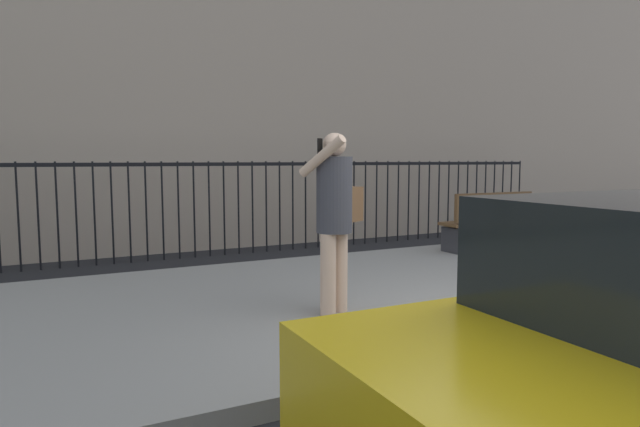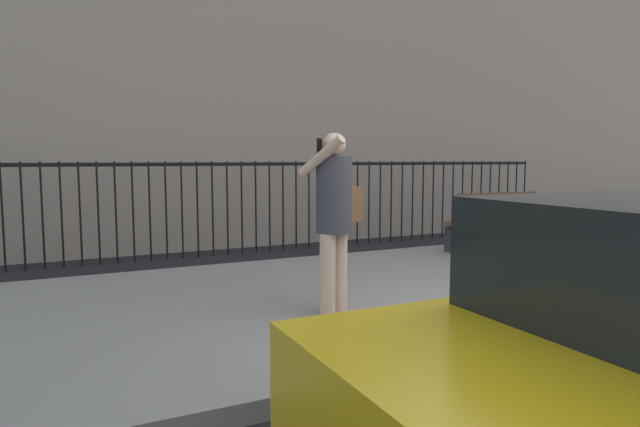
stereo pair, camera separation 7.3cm
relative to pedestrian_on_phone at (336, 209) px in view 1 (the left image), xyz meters
The scene contains 5 objects.
ground_plane 2.20m from the pedestrian_on_phone, 53.12° to the right, with size 60.00×60.00×0.00m, color black.
sidewalk 1.71m from the pedestrian_on_phone, 32.12° to the left, with size 28.00×4.40×0.15m, color gray.
iron_fence 4.55m from the pedestrian_on_phone, 75.71° to the left, with size 12.03×0.04×1.60m.
pedestrian_on_phone is the anchor object (origin of this frame).
street_bench 4.51m from the pedestrian_on_phone, 27.69° to the left, with size 1.60×0.45×0.95m.
Camera 1 is at (-3.56, -3.01, 1.62)m, focal length 30.40 mm.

